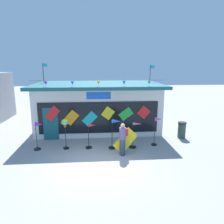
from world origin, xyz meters
TOP-DOWN VIEW (x-y plane):
  - ground_plane at (0.00, 0.00)m, footprint 80.00×80.00m
  - kite_shop_building at (0.19, 6.29)m, footprint 8.58×6.13m
  - wind_spinner_far_left at (-3.08, 2.06)m, footprint 0.55×0.36m
  - wind_spinner_left at (-1.66, 2.07)m, footprint 0.35×0.35m
  - wind_spinner_center_left at (-0.29, 2.06)m, footprint 0.62×0.36m
  - wind_spinner_center_right at (1.03, 1.92)m, footprint 0.68×0.39m
  - wind_spinner_right at (2.16, 1.93)m, footprint 0.70×0.39m
  - wind_spinner_far_right at (3.46, 2.21)m, footprint 0.57×0.32m
  - person_near_camera at (1.34, 0.99)m, footprint 0.46×0.45m
  - trash_bin at (5.42, 3.32)m, footprint 0.52×0.52m
  - display_kite_on_ground at (1.51, 1.25)m, footprint 1.35×0.41m

SIDE VIEW (x-z plane):
  - ground_plane at x=0.00m, z-range 0.00..0.00m
  - trash_bin at x=5.42m, z-range 0.01..1.02m
  - display_kite_on_ground at x=1.51m, z-range 0.00..1.35m
  - wind_spinner_center_left at x=-0.29m, z-range 0.10..1.49m
  - wind_spinner_right at x=2.16m, z-range 0.10..1.55m
  - person_near_camera at x=1.34m, z-range 0.05..1.73m
  - wind_spinner_far_left at x=-3.08m, z-range 0.25..1.80m
  - wind_spinner_center_right at x=1.03m, z-range 0.30..1.96m
  - wind_spinner_far_right at x=3.46m, z-range 0.35..1.99m
  - wind_spinner_left at x=-1.66m, z-range 0.49..2.18m
  - kite_shop_building at x=0.19m, z-range -0.66..3.98m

